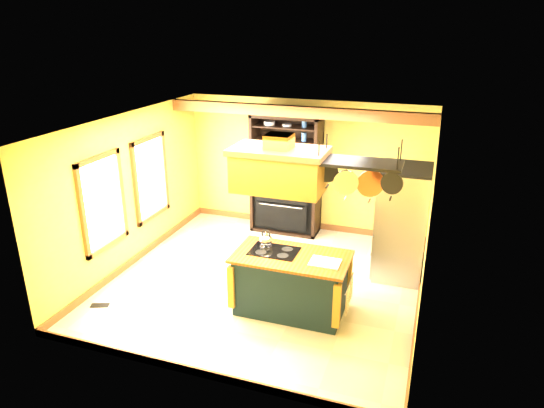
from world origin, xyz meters
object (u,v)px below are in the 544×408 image
Objects in this scene: range_hood at (279,168)px; refrigerator at (401,225)px; pot_rack at (359,170)px; hutch at (287,187)px; kitchen_island at (291,283)px.

refrigerator is at bearing 46.79° from range_hood.
range_hood is 1.11m from pot_rack.
pot_rack is at bearing -57.02° from hutch.
hutch is at bearing 122.98° from pot_rack.
hutch is at bearing 108.55° from kitchen_island.
range_hood is 2.70m from refrigerator.
refrigerator is at bearing 73.50° from pot_rack.
range_hood is 3.30m from hutch.
range_hood is at bearing -179.94° from kitchen_island.
refrigerator is at bearing -26.78° from hutch.
refrigerator is (1.41, 1.71, 0.45)m from kitchen_island.
hutch reaches higher than kitchen_island.
range_hood is 0.54× the size of hutch.
kitchen_island is at bearing -129.50° from refrigerator.
kitchen_island is at bearing -71.28° from hutch.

